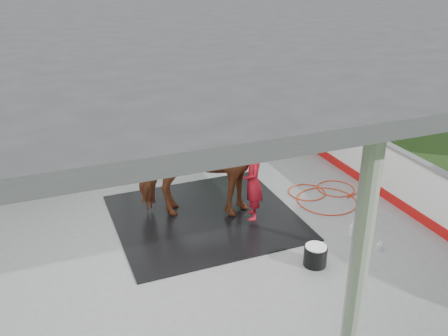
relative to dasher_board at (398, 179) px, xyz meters
name	(u,v)px	position (x,y,z in m)	size (l,w,h in m)	color
ground	(177,252)	(-4.60, 0.00, -0.59)	(100.00, 100.00, 0.00)	#1E3814
concrete_slab	(177,251)	(-4.60, 0.00, -0.57)	(12.00, 10.00, 0.05)	slate
pavilion_structure	(166,13)	(-4.60, 0.00, 3.37)	(12.60, 10.60, 4.05)	beige
dasher_board	(398,179)	(0.00, 0.00, 0.00)	(0.16, 8.00, 1.15)	#B6100F
tree_belt	(170,18)	(-4.30, 0.90, 3.20)	(28.00, 28.00, 5.80)	#382314
rubber_mat	(205,217)	(-3.78, 0.86, -0.53)	(3.36, 3.15, 0.03)	black
horse	(204,166)	(-3.78, 0.86, 0.55)	(1.15, 2.53, 2.13)	brown
handler	(253,182)	(-2.93, 0.53, 0.22)	(0.56, 0.36, 1.52)	red
wash_bucket	(315,255)	(-2.63, -1.26, -0.36)	(0.38, 0.38, 0.35)	black
soap_bottle_a	(352,229)	(-1.57, -0.77, -0.39)	(0.12, 0.12, 0.31)	silver
soap_bottle_b	(379,245)	(-1.37, -1.29, -0.46)	(0.08, 0.08, 0.17)	#338CD8
hose_coil	(325,196)	(-1.15, 0.76, -0.53)	(2.45, 1.50, 0.02)	#BB2D0D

